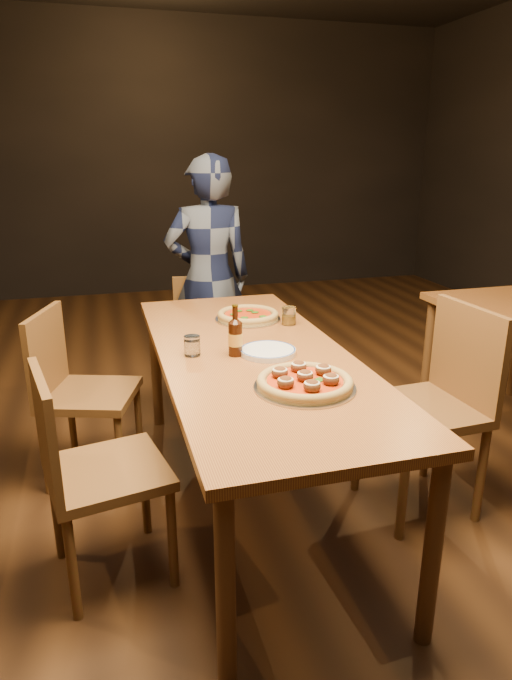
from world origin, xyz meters
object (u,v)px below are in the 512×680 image
object	(u,v)px
beer_bottle	(235,338)
diner	(209,278)
pizza_meatball	(305,382)
chair_main_nw	(107,470)
pizza_margherita	(248,315)
chair_end	(204,337)
amber_glass	(289,316)
table_main	(253,367)
chair_main_sw	(90,393)
plate_stack	(268,351)
chair_main_e	(422,408)
water_glass	(192,346)

from	to	relation	value
beer_bottle	diner	bearing A→B (deg)	83.48
pizza_meatball	diner	size ratio (longest dim) A/B	0.24
chair_main_nw	pizza_margherita	world-z (taller)	chair_main_nw
chair_end	beer_bottle	xyz separation A→B (m)	(-0.10, -1.33, 0.42)
chair_main_nw	beer_bottle	distance (m)	0.74
amber_glass	table_main	bearing A→B (deg)	-128.73
chair_end	diner	xyz separation A→B (m)	(0.06, 0.09, 0.38)
chair_main_sw	pizza_margherita	bearing A→B (deg)	-68.17
table_main	pizza_margherita	world-z (taller)	pizza_margherita
chair_end	table_main	bearing A→B (deg)	-82.86
pizza_meatball	plate_stack	size ratio (longest dim) A/B	1.58
chair_main_nw	amber_glass	world-z (taller)	chair_main_nw
chair_main_sw	pizza_margherita	distance (m)	0.88
chair_main_sw	amber_glass	bearing A→B (deg)	-77.00
pizza_meatball	diner	world-z (taller)	diner
pizza_meatball	beer_bottle	xyz separation A→B (m)	(-0.16, 0.42, 0.05)
pizza_meatball	amber_glass	world-z (taller)	amber_glass
pizza_margherita	diner	size ratio (longest dim) A/B	0.22
beer_bottle	chair_end	bearing A→B (deg)	85.69
chair_main_nw	beer_bottle	world-z (taller)	beer_bottle
chair_main_e	chair_main_nw	bearing A→B (deg)	-89.73
table_main	chair_main_e	bearing A→B (deg)	-17.66
pizza_meatball	plate_stack	world-z (taller)	pizza_meatball
chair_main_nw	plate_stack	distance (m)	0.81
table_main	chair_main_nw	bearing A→B (deg)	-154.14
chair_main_nw	pizza_meatball	bearing A→B (deg)	-110.85
pizza_margherita	chair_main_sw	bearing A→B (deg)	-176.22
chair_main_nw	pizza_meatball	distance (m)	0.81
chair_main_e	water_glass	world-z (taller)	chair_main_e
chair_main_sw	plate_stack	size ratio (longest dim) A/B	3.78
table_main	chair_main_sw	world-z (taller)	chair_main_sw
table_main	beer_bottle	size ratio (longest dim) A/B	9.23
chair_main_nw	diner	size ratio (longest dim) A/B	0.57
chair_main_e	pizza_margherita	size ratio (longest dim) A/B	2.91
chair_end	beer_bottle	bearing A→B (deg)	-86.43
chair_end	plate_stack	size ratio (longest dim) A/B	3.43
table_main	chair_end	size ratio (longest dim) A/B	2.44
table_main	plate_stack	bearing A→B (deg)	-39.13
pizza_margherita	plate_stack	bearing A→B (deg)	-95.66
chair_main_sw	pizza_meatball	size ratio (longest dim) A/B	2.40
pizza_meatball	diner	xyz separation A→B (m)	(0.00, 1.83, 0.01)
table_main	amber_glass	distance (m)	0.47
chair_main_sw	water_glass	size ratio (longest dim) A/B	10.48
chair_end	beer_bottle	world-z (taller)	beer_bottle
beer_bottle	water_glass	bearing A→B (deg)	164.62
plate_stack	beer_bottle	xyz separation A→B (m)	(-0.14, 0.02, 0.07)
chair_main_sw	pizza_meatball	distance (m)	1.22
table_main	pizza_margherita	xyz separation A→B (m)	(0.11, 0.50, 0.09)
diner	chair_end	bearing A→B (deg)	55.20
chair_end	diner	bearing A→B (deg)	62.42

